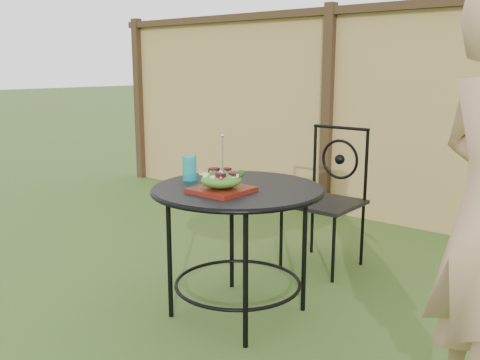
{
  "coord_description": "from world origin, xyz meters",
  "views": [
    {
      "loc": [
        1.15,
        -2.16,
        1.35
      ],
      "look_at": [
        -0.62,
        0.04,
        0.75
      ],
      "focal_mm": 40.0,
      "sensor_mm": 36.0,
      "label": 1
    }
  ],
  "objects": [
    {
      "name": "salad",
      "position": [
        -0.58,
        -0.16,
        0.79
      ],
      "size": [
        0.21,
        0.21,
        0.08
      ],
      "primitive_type": "ellipsoid",
      "color": "#235614",
      "rests_on": "salad_plate"
    },
    {
      "name": "fence",
      "position": [
        -0.0,
        2.19,
        0.95
      ],
      "size": [
        8.0,
        0.12,
        1.9
      ],
      "color": "tan",
      "rests_on": "ground"
    },
    {
      "name": "patio_table",
      "position": [
        -0.59,
        -0.01,
        0.59
      ],
      "size": [
        0.92,
        0.92,
        0.72
      ],
      "color": "black",
      "rests_on": "ground"
    },
    {
      "name": "fork",
      "position": [
        -0.57,
        -0.16,
        0.92
      ],
      "size": [
        0.01,
        0.01,
        0.18
      ],
      "primitive_type": "cylinder",
      "color": "silver",
      "rests_on": "salad"
    },
    {
      "name": "ground",
      "position": [
        0.0,
        0.0,
        0.0
      ],
      "size": [
        60.0,
        60.0,
        0.0
      ],
      "primitive_type": "plane",
      "color": "#254115",
      "rests_on": "ground"
    },
    {
      "name": "drinking_glass",
      "position": [
        -0.91,
        -0.05,
        0.79
      ],
      "size": [
        0.08,
        0.08,
        0.14
      ],
      "primitive_type": "cylinder",
      "color": "#0D939E",
      "rests_on": "patio_table"
    },
    {
      "name": "patio_chair",
      "position": [
        -0.6,
        0.96,
        0.5
      ],
      "size": [
        0.46,
        0.46,
        0.95
      ],
      "color": "black",
      "rests_on": "ground"
    },
    {
      "name": "salad_plate",
      "position": [
        -0.58,
        -0.16,
        0.74
      ],
      "size": [
        0.27,
        0.27,
        0.02
      ],
      "primitive_type": "cube",
      "color": "#51130B",
      "rests_on": "patio_table"
    }
  ]
}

